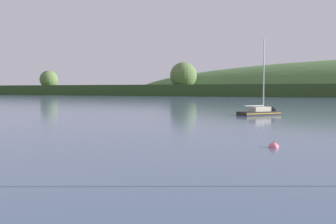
% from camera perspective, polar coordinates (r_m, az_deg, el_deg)
% --- Properties ---
extents(sailboat_near_mooring, '(5.62, 6.68, 11.34)m').
position_cam_1_polar(sailboat_near_mooring, '(56.57, 13.31, -0.23)').
color(sailboat_near_mooring, '#232328').
rests_on(sailboat_near_mooring, ground).
extents(mooring_buoy_foreground, '(0.62, 0.62, 0.70)m').
position_cam_1_polar(mooring_buoy_foreground, '(25.29, 14.60, -4.85)').
color(mooring_buoy_foreground, '#E06675').
rests_on(mooring_buoy_foreground, ground).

